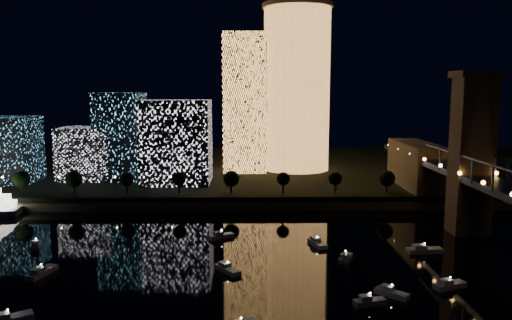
% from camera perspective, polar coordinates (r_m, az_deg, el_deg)
% --- Properties ---
extents(ground, '(520.00, 520.00, 0.00)m').
position_cam_1_polar(ground, '(109.68, 0.97, -15.88)').
color(ground, black).
rests_on(ground, ground).
extents(far_bank, '(420.00, 160.00, 5.00)m').
position_cam_1_polar(far_bank, '(263.56, -0.13, -1.08)').
color(far_bank, black).
rests_on(far_bank, ground).
extents(seawall, '(420.00, 6.00, 3.00)m').
position_cam_1_polar(seawall, '(187.21, 0.18, -5.20)').
color(seawall, '#6B5E4C').
rests_on(seawall, ground).
extents(tower_cylindrical, '(34.00, 34.00, 79.92)m').
position_cam_1_polar(tower_cylindrical, '(246.59, 4.67, 8.20)').
color(tower_cylindrical, '#FFA951').
rests_on(tower_cylindrical, far_bank).
extents(tower_rectangular, '(20.66, 20.66, 65.75)m').
position_cam_1_polar(tower_rectangular, '(241.84, -1.27, 6.52)').
color(tower_rectangular, '#FFA951').
rests_on(tower_rectangular, far_bank).
extents(midrise_blocks, '(95.25, 35.66, 38.11)m').
position_cam_1_polar(midrise_blocks, '(225.29, -15.79, 1.86)').
color(midrise_blocks, white).
rests_on(midrise_blocks, far_bank).
extents(motorboats, '(115.51, 76.31, 2.78)m').
position_cam_1_polar(motorboats, '(122.11, -0.76, -12.90)').
color(motorboats, silver).
rests_on(motorboats, ground).
extents(esplanade_trees, '(166.11, 6.55, 8.77)m').
position_cam_1_polar(esplanade_trees, '(193.83, -10.26, -2.16)').
color(esplanade_trees, black).
rests_on(esplanade_trees, far_bank).
extents(street_lamps, '(132.70, 0.70, 5.65)m').
position_cam_1_polar(street_lamps, '(199.76, -9.69, -2.26)').
color(street_lamps, black).
rests_on(street_lamps, far_bank).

